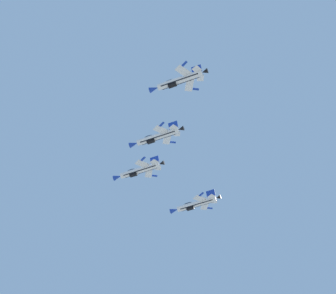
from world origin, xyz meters
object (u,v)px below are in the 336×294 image
at_px(fighter_jet_right_wing, 196,204).
at_px(fighter_jet_left_outer, 179,80).
at_px(fighter_jet_left_wing, 157,137).
at_px(fighter_jet_lead, 139,170).

bearing_deg(fighter_jet_right_wing, fighter_jet_left_outer, -167.00).
relative_size(fighter_jet_left_wing, fighter_jet_right_wing, 1.00).
height_order(fighter_jet_lead, fighter_jet_left_wing, fighter_jet_lead).
height_order(fighter_jet_left_wing, fighter_jet_left_outer, fighter_jet_left_wing).
relative_size(fighter_jet_lead, fighter_jet_left_wing, 1.00).
distance_m(fighter_jet_left_wing, fighter_jet_right_wing, 26.54).
distance_m(fighter_jet_left_wing, fighter_jet_left_outer, 18.21).
distance_m(fighter_jet_lead, fighter_jet_left_wing, 14.82).
relative_size(fighter_jet_lead, fighter_jet_left_outer, 1.00).
height_order(fighter_jet_lead, fighter_jet_left_outer, fighter_jet_lead).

